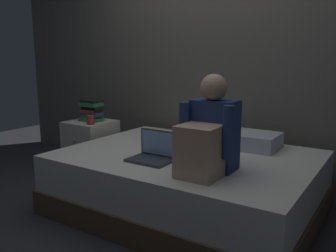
{
  "coord_description": "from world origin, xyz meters",
  "views": [
    {
      "loc": [
        1.59,
        -2.11,
        1.25
      ],
      "look_at": [
        0.14,
        0.1,
        0.73
      ],
      "focal_mm": 38.12,
      "sensor_mm": 36.0,
      "label": 1
    }
  ],
  "objects_px": {
    "person_sitting": "(209,136)",
    "mug": "(90,120)",
    "nightstand": "(91,148)",
    "laptop": "(153,153)",
    "bed": "(187,182)",
    "pillow": "(245,140)",
    "book_stack": "(92,110)"
  },
  "relations": [
    {
      "from": "person_sitting",
      "to": "book_stack",
      "type": "height_order",
      "value": "person_sitting"
    },
    {
      "from": "nightstand",
      "to": "person_sitting",
      "type": "height_order",
      "value": "person_sitting"
    },
    {
      "from": "bed",
      "to": "nightstand",
      "type": "relative_size",
      "value": 3.42
    },
    {
      "from": "bed",
      "to": "pillow",
      "type": "xyz_separation_m",
      "value": [
        0.31,
        0.45,
        0.31
      ]
    },
    {
      "from": "nightstand",
      "to": "laptop",
      "type": "relative_size",
      "value": 1.83
    },
    {
      "from": "person_sitting",
      "to": "bed",
      "type": "bearing_deg",
      "value": 136.52
    },
    {
      "from": "laptop",
      "to": "nightstand",
      "type": "bearing_deg",
      "value": 156.31
    },
    {
      "from": "laptop",
      "to": "pillow",
      "type": "height_order",
      "value": "laptop"
    },
    {
      "from": "nightstand",
      "to": "mug",
      "type": "bearing_deg",
      "value": -42.69
    },
    {
      "from": "bed",
      "to": "pillow",
      "type": "distance_m",
      "value": 0.63
    },
    {
      "from": "person_sitting",
      "to": "mug",
      "type": "distance_m",
      "value": 1.58
    },
    {
      "from": "bed",
      "to": "pillow",
      "type": "bearing_deg",
      "value": 55.44
    },
    {
      "from": "nightstand",
      "to": "laptop",
      "type": "xyz_separation_m",
      "value": [
        1.18,
        -0.52,
        0.24
      ]
    },
    {
      "from": "pillow",
      "to": "mug",
      "type": "height_order",
      "value": "mug"
    },
    {
      "from": "bed",
      "to": "person_sitting",
      "type": "height_order",
      "value": "person_sitting"
    },
    {
      "from": "bed",
      "to": "person_sitting",
      "type": "relative_size",
      "value": 3.05
    },
    {
      "from": "pillow",
      "to": "nightstand",
      "type": "bearing_deg",
      "value": -171.41
    },
    {
      "from": "pillow",
      "to": "mug",
      "type": "relative_size",
      "value": 6.22
    },
    {
      "from": "laptop",
      "to": "person_sitting",
      "type": "bearing_deg",
      "value": -2.73
    },
    {
      "from": "mug",
      "to": "person_sitting",
      "type": "bearing_deg",
      "value": -15.48
    },
    {
      "from": "nightstand",
      "to": "mug",
      "type": "relative_size",
      "value": 6.5
    },
    {
      "from": "nightstand",
      "to": "laptop",
      "type": "distance_m",
      "value": 1.32
    },
    {
      "from": "nightstand",
      "to": "book_stack",
      "type": "height_order",
      "value": "book_stack"
    },
    {
      "from": "person_sitting",
      "to": "nightstand",
      "type": "bearing_deg",
      "value": 161.85
    },
    {
      "from": "bed",
      "to": "person_sitting",
      "type": "distance_m",
      "value": 0.69
    },
    {
      "from": "nightstand",
      "to": "pillow",
      "type": "relative_size",
      "value": 1.04
    },
    {
      "from": "bed",
      "to": "nightstand",
      "type": "xyz_separation_m",
      "value": [
        -1.3,
        0.21,
        0.05
      ]
    },
    {
      "from": "book_stack",
      "to": "pillow",
      "type": "bearing_deg",
      "value": 7.82
    },
    {
      "from": "nightstand",
      "to": "person_sitting",
      "type": "xyz_separation_m",
      "value": [
        1.65,
        -0.54,
        0.44
      ]
    },
    {
      "from": "nightstand",
      "to": "book_stack",
      "type": "bearing_deg",
      "value": 73.24
    },
    {
      "from": "nightstand",
      "to": "book_stack",
      "type": "xyz_separation_m",
      "value": [
        0.01,
        0.02,
        0.4
      ]
    },
    {
      "from": "bed",
      "to": "book_stack",
      "type": "bearing_deg",
      "value": 169.92
    }
  ]
}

